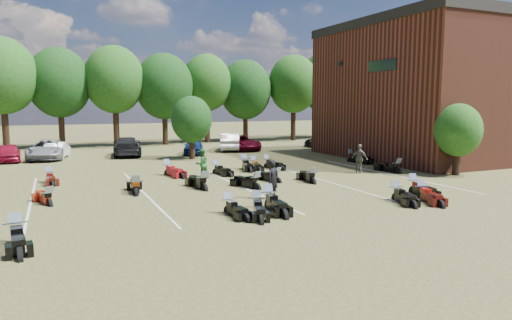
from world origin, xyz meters
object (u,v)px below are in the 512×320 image
motorcycle_0 (17,243)px  motorcycle_3 (257,213)px  person_black (273,179)px  person_green (202,164)px  motorcycle_7 (49,206)px  person_grey (360,159)px  motorcycle_14 (49,182)px  car_0 (9,153)px  car_4 (193,147)px

motorcycle_0 → motorcycle_3: motorcycle_0 is taller
motorcycle_0 → person_black: bearing=8.7°
person_green → motorcycle_7: size_ratio=0.81×
person_grey → motorcycle_7: 17.95m
person_green → motorcycle_14: 8.53m
car_0 → person_grey: bearing=-39.9°
car_4 → motorcycle_3: 21.72m
person_grey → motorcycle_0: bearing=85.4°
person_green → motorcycle_7: 9.12m
car_0 → motorcycle_14: bearing=-79.0°
person_black → motorcycle_7: bearing=141.6°
person_black → motorcycle_3: bearing=-152.4°
car_4 → motorcycle_14: 15.21m
car_0 → person_black: person_black is taller
person_green → motorcycle_7: person_green is taller
car_4 → motorcycle_3: size_ratio=1.71×
car_0 → car_4: bearing=-6.6°
person_black → motorcycle_0: size_ratio=0.75×
person_green → motorcycle_3: (-0.46, -8.89, -0.87)m
car_4 → motorcycle_14: size_ratio=1.76×
motorcycle_14 → motorcycle_0: bearing=-101.2°
car_4 → motorcycle_7: car_4 is taller
person_green → person_grey: size_ratio=0.96×
motorcycle_3 → motorcycle_14: motorcycle_3 is taller
motorcycle_14 → car_4: bearing=35.1°
person_grey → motorcycle_7: person_grey is taller
car_0 → car_4: size_ratio=1.03×
car_0 → motorcycle_14: car_0 is taller
person_black → motorcycle_0: (-10.36, -2.80, -0.90)m
person_black → motorcycle_0: person_black is taller
motorcycle_14 → motorcycle_7: bearing=-96.6°
car_4 → person_grey: bearing=-46.3°
car_4 → motorcycle_0: bearing=-99.6°
car_4 → person_grey: person_grey is taller
car_0 → motorcycle_7: size_ratio=1.84×
person_black → motorcycle_0: 10.77m
person_grey → motorcycle_3: 12.33m
car_4 → motorcycle_7: size_ratio=1.79×
person_green → car_4: bearing=-124.2°
person_black → motorcycle_3: (-1.81, -2.22, -0.90)m
motorcycle_7 → person_black: bearing=148.3°
motorcycle_0 → person_green: bearing=40.1°
motorcycle_7 → motorcycle_14: motorcycle_14 is taller
car_0 → motorcycle_3: size_ratio=1.76×
person_black → motorcycle_0: bearing=171.9°
car_4 → person_black: 19.27m
car_4 → motorcycle_3: bearing=-80.2°
motorcycle_3 → person_green: bearing=105.0°
person_green → person_black: bearing=81.2°
car_4 → person_grey: 15.91m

